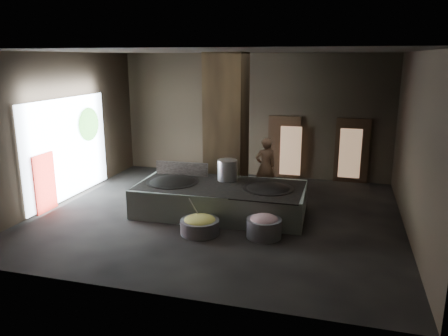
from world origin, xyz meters
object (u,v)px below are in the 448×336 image
(wok_right, at_px, (268,191))
(meat_basin, at_px, (264,228))
(stock_pot, at_px, (227,170))
(veg_basin, at_px, (200,227))
(hearth_platform, at_px, (221,199))
(cook, at_px, (265,167))
(wok_left, at_px, (172,184))

(wok_right, height_order, meat_basin, wok_right)
(stock_pot, bearing_deg, veg_basin, -93.68)
(hearth_platform, relative_size, cook, 2.54)
(cook, bearing_deg, stock_pot, 27.47)
(wok_right, distance_m, stock_pot, 1.44)
(hearth_platform, height_order, meat_basin, hearth_platform)
(cook, bearing_deg, wok_left, 8.74)
(hearth_platform, bearing_deg, wok_right, -0.22)
(cook, bearing_deg, wok_right, 69.16)
(hearth_platform, xyz_separation_m, meat_basin, (1.52, -1.38, -0.17))
(wok_right, xyz_separation_m, veg_basin, (-1.44, -1.64, -0.57))
(stock_pot, xyz_separation_m, meat_basin, (1.47, -1.93, -0.89))
(stock_pot, relative_size, cook, 0.33)
(wok_left, bearing_deg, stock_pot, 21.80)
(cook, distance_m, veg_basin, 3.87)
(hearth_platform, relative_size, veg_basin, 4.81)
(cook, height_order, veg_basin, cook)
(wok_right, distance_m, meat_basin, 1.53)
(wok_left, bearing_deg, meat_basin, -24.16)
(veg_basin, distance_m, meat_basin, 1.62)
(hearth_platform, xyz_separation_m, veg_basin, (-0.09, -1.59, -0.23))
(wok_left, distance_m, cook, 3.17)
(wok_right, bearing_deg, cook, 102.52)
(wok_left, xyz_separation_m, stock_pot, (1.50, 0.60, 0.38))
(stock_pot, bearing_deg, hearth_platform, -95.19)
(cook, xyz_separation_m, meat_basin, (0.62, -3.46, -0.70))
(stock_pot, bearing_deg, meat_basin, -52.69)
(hearth_platform, height_order, cook, cook)
(cook, bearing_deg, hearth_platform, 33.17)
(wok_right, bearing_deg, veg_basin, -131.27)
(meat_basin, bearing_deg, stock_pot, 127.31)
(wok_left, relative_size, stock_pot, 2.42)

